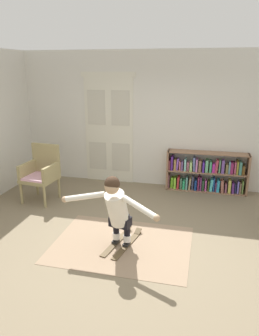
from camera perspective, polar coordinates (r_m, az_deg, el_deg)
The scene contains 8 objects.
ground_plane at distance 5.08m, azimuth -0.91°, elevation -12.52°, with size 7.20×7.20×0.00m, color #796B52.
back_wall at distance 7.03m, azimuth 4.35°, elevation 8.50°, with size 6.00×0.10×2.90m, color silver.
double_door at distance 7.24m, azimuth -3.68°, elevation 7.01°, with size 1.22×0.05×2.45m.
rug at distance 4.95m, azimuth -1.40°, elevation -13.36°, with size 2.03×1.54×0.01m, color #947A60.
bookshelf at distance 6.99m, azimuth 13.38°, elevation -1.06°, with size 1.69×0.30×0.85m.
wicker_chair at distance 6.53m, azimuth -15.39°, elevation -0.61°, with size 0.66×0.66×1.10m.
skis_pair at distance 4.96m, azimuth -1.23°, elevation -13.01°, with size 0.44×0.93×0.07m.
person_skier at distance 4.52m, azimuth -2.33°, elevation -6.98°, with size 1.46×0.71×1.09m.
Camera 1 is at (1.10, -4.26, 2.54)m, focal length 34.30 mm.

